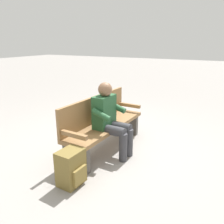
% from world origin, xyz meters
% --- Properties ---
extents(ground_plane, '(40.00, 40.00, 0.00)m').
position_xyz_m(ground_plane, '(0.00, 0.00, 0.00)').
color(ground_plane, gray).
extents(bench_near, '(1.82, 0.55, 0.90)m').
position_xyz_m(bench_near, '(-0.00, -0.07, 0.46)').
color(bench_near, olive).
rests_on(bench_near, ground).
extents(person_seated, '(0.58, 0.58, 1.18)m').
position_xyz_m(person_seated, '(0.13, 0.16, 0.63)').
color(person_seated, '#23512D').
rests_on(person_seated, ground).
extents(backpack, '(0.35, 0.31, 0.47)m').
position_xyz_m(backpack, '(1.10, 0.11, 0.23)').
color(backpack, brown).
rests_on(backpack, ground).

